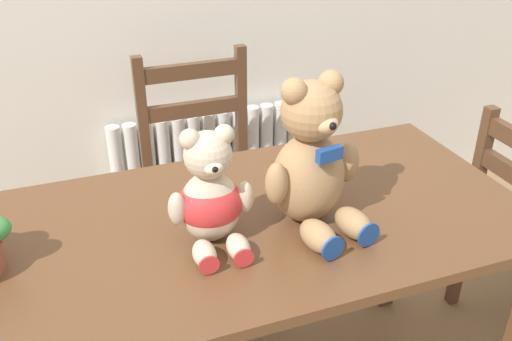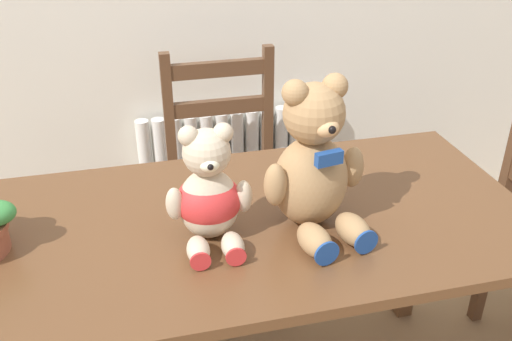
# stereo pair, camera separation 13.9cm
# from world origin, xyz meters

# --- Properties ---
(radiator) EXTENTS (0.90, 0.10, 0.64)m
(radiator) POSITION_xyz_m (0.23, 1.43, 0.29)
(radiator) COLOR white
(radiator) RESTS_ON ground_plane
(dining_table) EXTENTS (1.60, 0.76, 0.78)m
(dining_table) POSITION_xyz_m (0.00, 0.38, 0.68)
(dining_table) COLOR brown
(dining_table) RESTS_ON ground_plane
(wooden_chair_behind) EXTENTS (0.44, 0.46, 0.98)m
(wooden_chair_behind) POSITION_xyz_m (0.12, 1.10, 0.47)
(wooden_chair_behind) COLOR brown
(wooden_chair_behind) RESTS_ON ground_plane
(teddy_bear_left) EXTENTS (0.21, 0.22, 0.31)m
(teddy_bear_left) POSITION_xyz_m (-0.07, 0.33, 0.90)
(teddy_bear_left) COLOR beige
(teddy_bear_left) RESTS_ON dining_table
(teddy_bear_right) EXTENTS (0.28, 0.30, 0.40)m
(teddy_bear_right) POSITION_xyz_m (0.19, 0.32, 0.95)
(teddy_bear_right) COLOR tan
(teddy_bear_right) RESTS_ON dining_table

